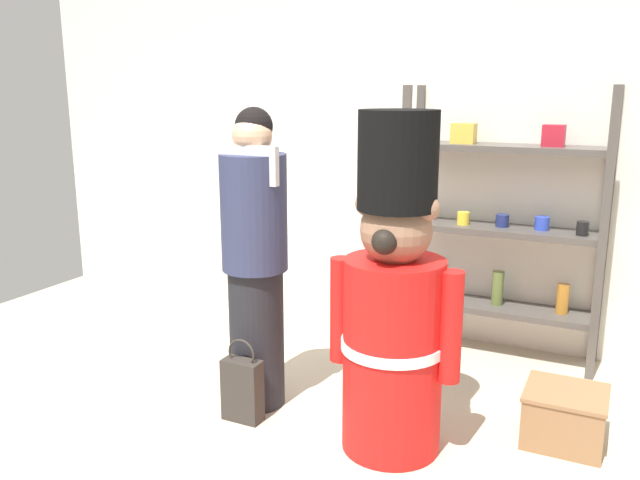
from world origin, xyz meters
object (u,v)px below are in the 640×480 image
at_px(shopping_bag, 242,389).
at_px(display_crate, 564,416).
at_px(merchandise_shelf, 502,226).
at_px(teddy_bear_guard, 394,307).
at_px(person_shopper, 255,258).

relative_size(shopping_bag, display_crate, 1.17).
bearing_deg(merchandise_shelf, display_crate, -61.67).
bearing_deg(merchandise_shelf, shopping_bag, -124.33).
bearing_deg(display_crate, shopping_bag, -162.10).
bearing_deg(teddy_bear_guard, person_shopper, 172.17).
relative_size(teddy_bear_guard, shopping_bag, 3.58).
bearing_deg(person_shopper, display_crate, 10.60).
xyz_separation_m(person_shopper, display_crate, (1.60, 0.30, -0.71)).
bearing_deg(teddy_bear_guard, display_crate, 28.32).
distance_m(merchandise_shelf, teddy_bear_guard, 1.44).
distance_m(person_shopper, shopping_bag, 0.70).
xyz_separation_m(merchandise_shelf, person_shopper, (-1.06, -1.30, -0.02)).
relative_size(person_shopper, shopping_bag, 3.58).
distance_m(merchandise_shelf, shopping_bag, 1.96).
xyz_separation_m(merchandise_shelf, teddy_bear_guard, (-0.23, -1.42, -0.14)).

